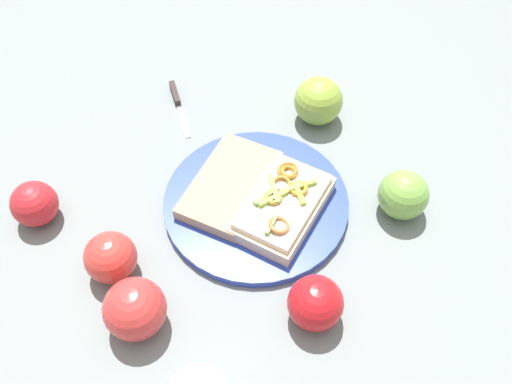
{
  "coord_description": "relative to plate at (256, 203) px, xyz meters",
  "views": [
    {
      "loc": [
        -0.48,
        -0.11,
        0.69
      ],
      "look_at": [
        0.0,
        0.0,
        0.04
      ],
      "focal_mm": 38.16,
      "sensor_mm": 36.0,
      "label": 1
    }
  ],
  "objects": [
    {
      "name": "apple_2",
      "position": [
        -0.16,
        0.17,
        0.03
      ],
      "size": [
        0.1,
        0.1,
        0.07
      ],
      "primitive_type": "sphere",
      "rotation": [
        0.0,
        0.0,
        0.73
      ],
      "color": "red",
      "rests_on": "ground_plane"
    },
    {
      "name": "bread_slice_side",
      "position": [
        0.01,
        0.04,
        0.02
      ],
      "size": [
        0.19,
        0.14,
        0.02
      ],
      "primitive_type": "cube",
      "rotation": [
        0.0,
        0.0,
        2.93
      ],
      "color": "tan",
      "rests_on": "plate"
    },
    {
      "name": "ground_plane",
      "position": [
        0.0,
        0.0,
        -0.01
      ],
      "size": [
        2.0,
        2.0,
        0.0
      ],
      "primitive_type": "plane",
      "color": "slate",
      "rests_on": "ground"
    },
    {
      "name": "sandwich",
      "position": [
        -0.01,
        -0.04,
        0.03
      ],
      "size": [
        0.18,
        0.14,
        0.04
      ],
      "rotation": [
        0.0,
        0.0,
        2.86
      ],
      "color": "beige",
      "rests_on": "plate"
    },
    {
      "name": "apple_5",
      "position": [
        -0.22,
        0.11,
        0.03
      ],
      "size": [
        0.11,
        0.11,
        0.08
      ],
      "primitive_type": "sphere",
      "rotation": [
        0.0,
        0.0,
        1.93
      ],
      "color": "red",
      "rests_on": "ground_plane"
    },
    {
      "name": "apple_1",
      "position": [
        0.21,
        -0.06,
        0.03
      ],
      "size": [
        0.09,
        0.09,
        0.08
      ],
      "primitive_type": "sphere",
      "rotation": [
        0.0,
        0.0,
        0.08
      ],
      "color": "#8DAE3D",
      "rests_on": "ground_plane"
    },
    {
      "name": "apple_3",
      "position": [
        0.04,
        -0.22,
        0.03
      ],
      "size": [
        0.11,
        0.11,
        0.08
      ],
      "primitive_type": "sphere",
      "rotation": [
        0.0,
        0.0,
        2.2
      ],
      "color": "#79A947",
      "rests_on": "ground_plane"
    },
    {
      "name": "apple_4",
      "position": [
        -0.1,
        0.31,
        0.03
      ],
      "size": [
        0.1,
        0.1,
        0.07
      ],
      "primitive_type": "sphere",
      "rotation": [
        0.0,
        0.0,
        0.83
      ],
      "color": "red",
      "rests_on": "ground_plane"
    },
    {
      "name": "apple_0",
      "position": [
        -0.16,
        -0.12,
        0.03
      ],
      "size": [
        0.08,
        0.08,
        0.07
      ],
      "primitive_type": "sphere",
      "rotation": [
        0.0,
        0.0,
        6.13
      ],
      "color": "red",
      "rests_on": "ground_plane"
    },
    {
      "name": "knife",
      "position": [
        0.19,
        0.19,
        -0.0
      ],
      "size": [
        0.12,
        0.08,
        0.01
      ],
      "rotation": [
        0.0,
        0.0,
        3.67
      ],
      "color": "silver",
      "rests_on": "ground_plane"
    },
    {
      "name": "plate",
      "position": [
        0.0,
        0.0,
        0.0
      ],
      "size": [
        0.28,
        0.28,
        0.02
      ],
      "primitive_type": "cylinder",
      "color": "#2D42B0",
      "rests_on": "ground_plane"
    }
  ]
}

